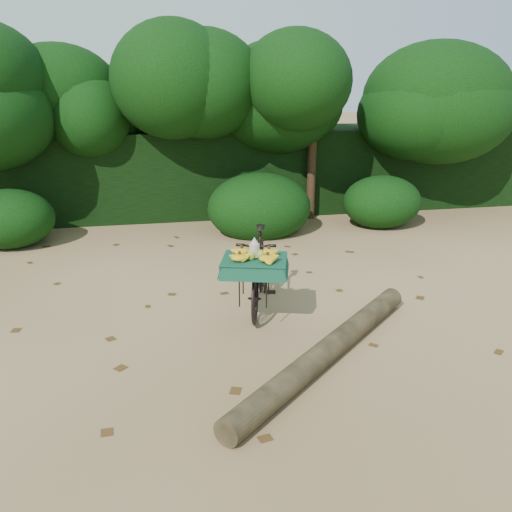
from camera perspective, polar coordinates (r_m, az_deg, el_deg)
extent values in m
plane|color=tan|center=(6.31, -5.25, -8.82)|extent=(80.00, 80.00, 0.00)
imported|color=black|center=(6.96, 0.26, -1.44)|extent=(0.94, 1.79, 1.03)
cube|color=black|center=(6.29, -0.17, -0.45)|extent=(0.48, 0.54, 0.03)
cube|color=#155137|center=(6.28, -0.17, -0.30)|extent=(0.89, 0.80, 0.01)
ellipsoid|color=olive|center=(6.26, 0.49, 0.14)|extent=(0.10, 0.08, 0.11)
ellipsoid|color=olive|center=(6.32, -0.46, 0.32)|extent=(0.10, 0.08, 0.11)
ellipsoid|color=olive|center=(6.22, -0.55, 0.02)|extent=(0.10, 0.08, 0.11)
cylinder|color=#EAE5C6|center=(6.26, -0.17, 0.61)|extent=(0.12, 0.12, 0.16)
cylinder|color=brown|center=(5.87, 7.65, -9.73)|extent=(2.73, 2.60, 0.25)
cube|color=black|center=(12.07, -8.67, 8.72)|extent=(26.00, 1.80, 1.80)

